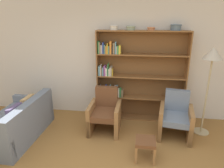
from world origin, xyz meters
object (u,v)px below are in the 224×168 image
(bowl_slate, at_px, (131,28))
(couch, at_px, (17,124))
(bookshelf, at_px, (133,78))
(footstool, at_px, (145,144))
(bowl_olive, at_px, (176,27))
(floor_lamp, at_px, (212,60))
(bowl_brass, at_px, (151,28))
(armchair_leather, at_px, (105,113))
(bowl_stoneware, at_px, (114,27))
(armchair_cushioned, at_px, (176,117))

(bowl_slate, xyz_separation_m, couch, (-2.18, -1.15, -1.82))
(bookshelf, distance_m, couch, 2.64)
(footstool, bearing_deg, bowl_olive, 69.18)
(bookshelf, distance_m, floor_lamp, 1.67)
(bowl_slate, bearing_deg, bowl_brass, 0.00)
(bookshelf, distance_m, bowl_slate, 1.11)
(couch, xyz_separation_m, armchair_leather, (1.71, 0.51, 0.11))
(couch, height_order, footstool, couch)
(couch, bearing_deg, bowl_stoneware, -56.78)
(bookshelf, relative_size, bowl_olive, 8.99)
(bookshelf, distance_m, bowl_stoneware, 1.19)
(bowl_brass, relative_size, armchair_leather, 0.19)
(armchair_leather, height_order, armchair_cushioned, same)
(bookshelf, height_order, bowl_brass, bowl_brass)
(bowl_stoneware, relative_size, armchair_cushioned, 0.19)
(couch, bearing_deg, bowl_brass, -65.35)
(bookshelf, height_order, bowl_stoneware, bowl_stoneware)
(footstool, bearing_deg, armchair_cushioned, 53.45)
(bookshelf, bearing_deg, footstool, -79.11)
(floor_lamp, xyz_separation_m, footstool, (-1.21, -1.01, -1.25))
(floor_lamp, height_order, footstool, floor_lamp)
(bowl_slate, bearing_deg, bowl_olive, 0.00)
(bowl_slate, relative_size, bowl_olive, 0.90)
(bowl_olive, bearing_deg, bowl_brass, 180.00)
(bowl_brass, xyz_separation_m, footstool, (-0.06, -1.48, -1.80))
(footstool, bearing_deg, bowl_slate, 103.78)
(floor_lamp, bearing_deg, bowl_slate, 163.26)
(bowl_stoneware, xyz_separation_m, couch, (-1.81, -1.15, -1.83))
(bowl_slate, bearing_deg, bookshelf, 16.28)
(bookshelf, bearing_deg, bowl_olive, -1.46)
(bowl_stoneware, relative_size, bowl_brass, 1.02)
(armchair_cushioned, height_order, floor_lamp, floor_lamp)
(couch, relative_size, floor_lamp, 0.90)
(bookshelf, relative_size, footstool, 5.60)
(bowl_brass, distance_m, footstool, 2.33)
(bowl_olive, distance_m, couch, 3.79)
(bowl_stoneware, relative_size, armchair_leather, 0.19)
(armchair_leather, bearing_deg, footstool, 134.81)
(bowl_slate, relative_size, bowl_brass, 1.21)
(bowl_brass, distance_m, floor_lamp, 1.36)
(bookshelf, height_order, bowl_olive, bowl_olive)
(bowl_stoneware, bearing_deg, bowl_slate, 0.00)
(bookshelf, bearing_deg, couch, -152.51)
(bowl_olive, xyz_separation_m, couch, (-3.10, -1.15, -1.84))
(floor_lamp, bearing_deg, bookshelf, 161.73)
(bowl_olive, bearing_deg, armchair_leather, -155.35)
(bowl_brass, distance_m, armchair_cushioned, 1.90)
(bowl_olive, height_order, armchair_leather, bowl_olive)
(bowl_slate, relative_size, floor_lamp, 0.11)
(bookshelf, xyz_separation_m, footstool, (0.29, -1.50, -0.71))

